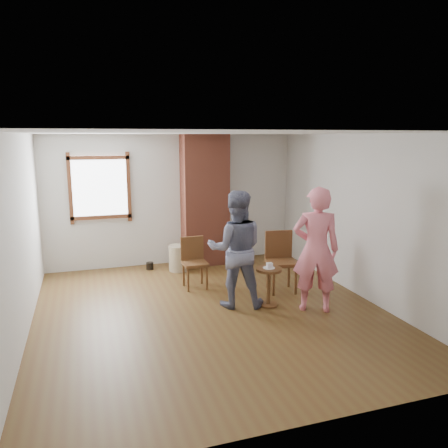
{
  "coord_description": "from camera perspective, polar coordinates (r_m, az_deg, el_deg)",
  "views": [
    {
      "loc": [
        -1.69,
        -5.84,
        2.55
      ],
      "look_at": [
        0.46,
        0.8,
        1.15
      ],
      "focal_mm": 35.0,
      "sensor_mm": 36.0,
      "label": 1
    }
  ],
  "objects": [
    {
      "name": "cake_plate",
      "position": [
        6.66,
        5.89,
        -5.71
      ],
      "size": [
        0.18,
        0.18,
        0.01
      ],
      "primitive_type": "cylinder",
      "color": "white",
      "rests_on": "side_table"
    },
    {
      "name": "stoneware_crock",
      "position": [
        8.5,
        -5.92,
        -4.43
      ],
      "size": [
        0.4,
        0.4,
        0.5
      ],
      "primitive_type": "cylinder",
      "rotation": [
        0.0,
        0.0,
        -0.04
      ],
      "color": "#C2AF8C",
      "rests_on": "ground"
    },
    {
      "name": "cake_slice",
      "position": [
        6.65,
        5.97,
        -5.42
      ],
      "size": [
        0.08,
        0.07,
        0.06
      ],
      "primitive_type": "cube",
      "color": "white",
      "rests_on": "cake_plate"
    },
    {
      "name": "brick_chimney",
      "position": [
        8.74,
        -2.52,
        3.1
      ],
      "size": [
        0.9,
        0.5,
        2.6
      ],
      "primitive_type": "cube",
      "color": "#AA533C",
      "rests_on": "ground"
    },
    {
      "name": "dining_chair_right",
      "position": [
        7.39,
        7.38,
        -4.38
      ],
      "size": [
        0.53,
        0.53,
        1.0
      ],
      "rotation": [
        0.0,
        0.0,
        -0.14
      ],
      "color": "brown",
      "rests_on": "ground"
    },
    {
      "name": "dining_chair_left",
      "position": [
        7.52,
        -3.97,
        -4.64
      ],
      "size": [
        0.41,
        0.41,
        0.86
      ],
      "rotation": [
        0.0,
        0.0,
        0.01
      ],
      "color": "brown",
      "rests_on": "ground"
    },
    {
      "name": "man",
      "position": [
        6.57,
        1.57,
        -3.31
      ],
      "size": [
        1.02,
        0.89,
        1.78
      ],
      "primitive_type": "imported",
      "rotation": [
        0.0,
        0.0,
        2.86
      ],
      "color": "#15183A",
      "rests_on": "ground"
    },
    {
      "name": "person_pink",
      "position": [
        6.52,
        11.92,
        -3.3
      ],
      "size": [
        0.8,
        0.69,
        1.86
      ],
      "primitive_type": "imported",
      "rotation": [
        0.0,
        0.0,
        2.71
      ],
      "color": "pink",
      "rests_on": "ground"
    },
    {
      "name": "ground",
      "position": [
        6.59,
        -1.67,
        -11.41
      ],
      "size": [
        5.5,
        5.5,
        0.0
      ],
      "primitive_type": "plane",
      "color": "brown",
      "rests_on": "ground"
    },
    {
      "name": "room_shell",
      "position": [
        6.69,
        -3.68,
        4.96
      ],
      "size": [
        5.04,
        5.52,
        2.62
      ],
      "color": "silver",
      "rests_on": "ground"
    },
    {
      "name": "side_table",
      "position": [
        6.72,
        5.85,
        -7.35
      ],
      "size": [
        0.4,
        0.4,
        0.6
      ],
      "color": "brown",
      "rests_on": "ground"
    },
    {
      "name": "dark_pot",
      "position": [
        8.68,
        -9.66,
        -5.42
      ],
      "size": [
        0.17,
        0.17,
        0.14
      ],
      "primitive_type": "cylinder",
      "rotation": [
        0.0,
        0.0,
        0.19
      ],
      "color": "black",
      "rests_on": "ground"
    }
  ]
}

